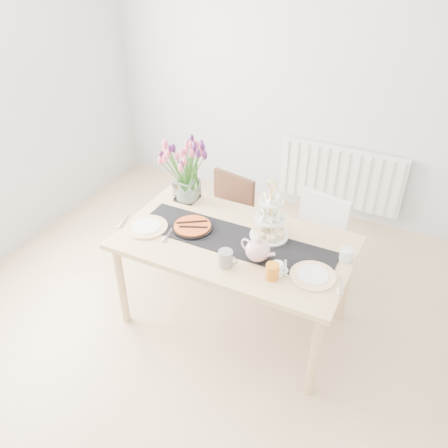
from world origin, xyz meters
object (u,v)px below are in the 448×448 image
at_px(chair_brown, 226,215).
at_px(tulip_vase, 185,161).
at_px(plate_left, 147,227).
at_px(tart_tin, 192,227).
at_px(cake_stand, 270,223).
at_px(plate_right, 313,276).
at_px(mug_white, 277,269).
at_px(mug_grey, 226,258).
at_px(teapot, 258,250).
at_px(cream_jug, 346,255).
at_px(dining_table, 234,249).
at_px(chair_white, 315,239).
at_px(radiator, 341,177).
at_px(mug_orange, 272,271).

height_order(chair_brown, tulip_vase, tulip_vase).
bearing_deg(plate_left, tart_tin, 23.78).
xyz_separation_m(cake_stand, plate_right, (0.40, -0.27, -0.11)).
bearing_deg(cake_stand, plate_left, -160.60).
bearing_deg(mug_white, tulip_vase, 139.96).
relative_size(cake_stand, mug_white, 4.46).
distance_m(tart_tin, plate_left, 0.33).
distance_m(mug_grey, plate_right, 0.55).
distance_m(teapot, cream_jug, 0.57).
height_order(dining_table, tulip_vase, tulip_vase).
bearing_deg(tart_tin, mug_grey, -33.52).
xyz_separation_m(tulip_vase, cream_jug, (1.30, -0.20, -0.28)).
bearing_deg(teapot, cake_stand, 110.66).
relative_size(chair_brown, chair_white, 0.98).
bearing_deg(cream_jug, chair_brown, 138.69).
bearing_deg(mug_grey, teapot, 37.59).
relative_size(tulip_vase, mug_white, 6.77).
bearing_deg(mug_white, chair_brown, 121.45).
height_order(teapot, tart_tin, teapot).
bearing_deg(tulip_vase, cake_stand, -13.69).
distance_m(radiator, cream_jug, 1.73).
distance_m(chair_brown, mug_white, 1.19).
bearing_deg(chair_brown, mug_white, -36.48).
distance_m(chair_brown, mug_orange, 1.21).
relative_size(chair_brown, cake_stand, 2.06).
bearing_deg(mug_grey, plate_left, 166.21).
bearing_deg(tulip_vase, dining_table, -30.26).
relative_size(chair_white, cream_jug, 9.93).
height_order(dining_table, cake_stand, cake_stand).
relative_size(chair_brown, teapot, 3.14).
bearing_deg(radiator, dining_table, -99.99).
bearing_deg(cake_stand, teapot, -83.90).
distance_m(tulip_vase, mug_white, 1.13).
bearing_deg(plate_left, chair_white, 37.17).
relative_size(tart_tin, plate_right, 1.02).
xyz_separation_m(radiator, mug_orange, (0.06, -2.01, 0.35)).
bearing_deg(plate_left, mug_orange, -5.96).
xyz_separation_m(cake_stand, mug_white, (0.20, -0.35, -0.07)).
xyz_separation_m(chair_white, cream_jug, (0.33, -0.51, 0.31)).
bearing_deg(cream_jug, plate_right, -134.88).
distance_m(tulip_vase, cream_jug, 1.34).
bearing_deg(dining_table, plate_right, -12.21).
relative_size(cake_stand, plate_right, 1.37).
bearing_deg(mug_white, plate_left, 165.75).
xyz_separation_m(dining_table, chair_white, (0.40, 0.63, -0.20)).
xyz_separation_m(tulip_vase, cake_stand, (0.76, -0.18, -0.21)).
height_order(mug_grey, mug_orange, mug_grey).
xyz_separation_m(dining_table, mug_grey, (0.06, -0.27, 0.13)).
distance_m(dining_table, mug_grey, 0.31).
xyz_separation_m(dining_table, plate_left, (-0.62, -0.14, 0.08)).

